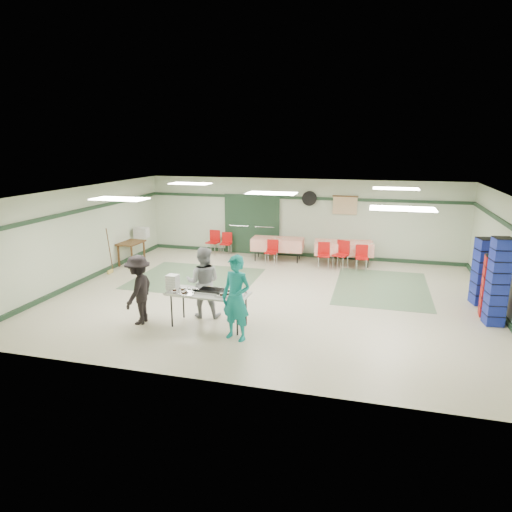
% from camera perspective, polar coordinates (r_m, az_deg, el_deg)
% --- Properties ---
extents(floor, '(11.00, 11.00, 0.00)m').
position_cam_1_polar(floor, '(11.94, 1.86, -5.05)').
color(floor, beige).
rests_on(floor, ground).
extents(ceiling, '(11.00, 11.00, 0.00)m').
position_cam_1_polar(ceiling, '(11.35, 1.97, 7.95)').
color(ceiling, silver).
rests_on(ceiling, wall_back).
extents(wall_back, '(11.00, 0.00, 11.00)m').
position_cam_1_polar(wall_back, '(15.91, 5.58, 4.73)').
color(wall_back, '#B7C1A5').
rests_on(wall_back, floor).
extents(wall_front, '(11.00, 0.00, 11.00)m').
position_cam_1_polar(wall_front, '(7.42, -5.99, -6.14)').
color(wall_front, '#B7C1A5').
rests_on(wall_front, floor).
extents(wall_left, '(0.00, 9.00, 9.00)m').
position_cam_1_polar(wall_left, '(13.85, -20.87, 2.49)').
color(wall_left, '#B7C1A5').
rests_on(wall_left, floor).
extents(wall_right, '(0.00, 9.00, 9.00)m').
position_cam_1_polar(wall_right, '(11.67, 29.23, -0.41)').
color(wall_right, '#B7C1A5').
rests_on(wall_right, floor).
extents(trim_back, '(11.00, 0.06, 0.10)m').
position_cam_1_polar(trim_back, '(15.78, 5.62, 7.23)').
color(trim_back, '#1C3521').
rests_on(trim_back, wall_back).
extents(baseboard_back, '(11.00, 0.06, 0.12)m').
position_cam_1_polar(baseboard_back, '(16.14, 5.46, 0.19)').
color(baseboard_back, '#1C3521').
rests_on(baseboard_back, floor).
extents(trim_left, '(0.06, 9.00, 0.10)m').
position_cam_1_polar(trim_left, '(13.72, -21.02, 5.35)').
color(trim_left, '#1C3521').
rests_on(trim_left, wall_back).
extents(baseboard_left, '(0.06, 9.00, 0.12)m').
position_cam_1_polar(baseboard_left, '(14.13, -20.32, -2.64)').
color(baseboard_left, '#1C3521').
rests_on(baseboard_left, floor).
extents(baseboard_right, '(0.06, 9.00, 0.12)m').
position_cam_1_polar(baseboard_right, '(12.01, 28.36, -6.37)').
color(baseboard_right, '#1C3521').
rests_on(baseboard_right, floor).
extents(green_patch_a, '(3.50, 3.00, 0.01)m').
position_cam_1_polar(green_patch_a, '(13.58, -7.51, -2.78)').
color(green_patch_a, '#5C7857').
rests_on(green_patch_a, floor).
extents(green_patch_b, '(2.50, 3.50, 0.01)m').
position_cam_1_polar(green_patch_b, '(13.09, 15.44, -3.81)').
color(green_patch_b, '#5C7857').
rests_on(green_patch_b, floor).
extents(double_door_left, '(0.90, 0.06, 2.10)m').
position_cam_1_polar(double_door_left, '(16.39, -2.10, 4.00)').
color(double_door_left, gray).
rests_on(double_door_left, floor).
extents(double_door_right, '(0.90, 0.06, 2.10)m').
position_cam_1_polar(double_door_right, '(16.15, 1.13, 3.86)').
color(double_door_right, gray).
rests_on(double_door_right, floor).
extents(door_frame, '(2.00, 0.03, 2.15)m').
position_cam_1_polar(door_frame, '(16.25, -0.53, 3.92)').
color(door_frame, '#1C3521').
rests_on(door_frame, floor).
extents(wall_fan, '(0.50, 0.10, 0.50)m').
position_cam_1_polar(wall_fan, '(15.71, 6.69, 7.17)').
color(wall_fan, black).
rests_on(wall_fan, wall_back).
extents(scroll_banner, '(0.80, 0.02, 0.60)m').
position_cam_1_polar(scroll_banner, '(15.61, 11.06, 6.22)').
color(scroll_banner, '#D1AF83').
rests_on(scroll_banner, wall_back).
extents(serving_table, '(1.77, 0.78, 0.76)m').
position_cam_1_polar(serving_table, '(9.88, -5.94, -4.86)').
color(serving_table, '#B5B5B0').
rests_on(serving_table, floor).
extents(sheet_tray_right, '(0.60, 0.47, 0.02)m').
position_cam_1_polar(sheet_tray_right, '(9.67, -3.12, -4.86)').
color(sheet_tray_right, silver).
rests_on(sheet_tray_right, serving_table).
extents(sheet_tray_mid, '(0.63, 0.49, 0.02)m').
position_cam_1_polar(sheet_tray_mid, '(9.96, -5.99, -4.36)').
color(sheet_tray_mid, silver).
rests_on(sheet_tray_mid, serving_table).
extents(sheet_tray_left, '(0.64, 0.50, 0.02)m').
position_cam_1_polar(sheet_tray_left, '(9.93, -9.36, -4.52)').
color(sheet_tray_left, silver).
rests_on(sheet_tray_left, serving_table).
extents(baking_pan, '(0.52, 0.34, 0.08)m').
position_cam_1_polar(baking_pan, '(9.86, -5.65, -4.37)').
color(baking_pan, black).
rests_on(baking_pan, serving_table).
extents(foam_box_stack, '(0.25, 0.23, 0.33)m').
position_cam_1_polar(foam_box_stack, '(10.14, -10.38, -3.25)').
color(foam_box_stack, white).
rests_on(foam_box_stack, serving_table).
extents(volunteer_teal, '(0.73, 0.58, 1.75)m').
position_cam_1_polar(volunteer_teal, '(9.16, -2.50, -5.28)').
color(volunteer_teal, teal).
rests_on(volunteer_teal, floor).
extents(volunteer_grey, '(0.90, 0.76, 1.63)m').
position_cam_1_polar(volunteer_grey, '(10.42, -6.61, -3.27)').
color(volunteer_grey, '#939398').
rests_on(volunteer_grey, floor).
extents(volunteer_dark, '(0.64, 1.03, 1.54)m').
position_cam_1_polar(volunteer_dark, '(10.31, -14.46, -4.10)').
color(volunteer_dark, black).
rests_on(volunteer_dark, floor).
extents(dining_table_a, '(1.95, 1.04, 0.77)m').
position_cam_1_polar(dining_table_a, '(15.13, 10.88, 1.06)').
color(dining_table_a, red).
rests_on(dining_table_a, floor).
extents(dining_table_b, '(1.75, 0.85, 0.77)m').
position_cam_1_polar(dining_table_b, '(15.43, 2.71, 1.54)').
color(dining_table_b, red).
rests_on(dining_table_b, floor).
extents(chair_a, '(0.54, 0.54, 0.91)m').
position_cam_1_polar(chair_a, '(14.58, 10.69, 0.53)').
color(chair_a, '#B60F0E').
rests_on(chair_a, floor).
extents(chair_b, '(0.42, 0.42, 0.82)m').
position_cam_1_polar(chair_b, '(14.64, 8.47, 0.44)').
color(chair_b, '#B60F0E').
rests_on(chair_b, floor).
extents(chair_c, '(0.41, 0.41, 0.80)m').
position_cam_1_polar(chair_c, '(14.57, 13.08, 0.12)').
color(chair_c, '#B60F0E').
rests_on(chair_c, floor).
extents(chair_d, '(0.40, 0.40, 0.81)m').
position_cam_1_polar(chair_d, '(14.91, 2.01, 0.81)').
color(chair_d, '#B60F0E').
rests_on(chair_d, floor).
extents(chair_loose_a, '(0.38, 0.38, 0.79)m').
position_cam_1_polar(chair_loose_a, '(16.27, -3.71, 1.86)').
color(chair_loose_a, '#B60F0E').
rests_on(chair_loose_a, floor).
extents(chair_loose_b, '(0.45, 0.45, 0.86)m').
position_cam_1_polar(chair_loose_b, '(16.36, -5.30, 2.06)').
color(chair_loose_b, '#B60F0E').
rests_on(chair_loose_b, floor).
extents(crate_stack_blue_a, '(0.51, 0.51, 1.66)m').
position_cam_1_polar(crate_stack_blue_a, '(12.45, 26.56, -1.76)').
color(crate_stack_blue_a, navy).
rests_on(crate_stack_blue_a, floor).
extents(crate_stack_red, '(0.40, 0.40, 1.44)m').
position_cam_1_polar(crate_stack_red, '(11.67, 27.30, -3.39)').
color(crate_stack_red, '#A71017').
rests_on(crate_stack_red, floor).
extents(crate_stack_blue_b, '(0.42, 0.42, 1.95)m').
position_cam_1_polar(crate_stack_blue_b, '(11.12, 27.98, -2.89)').
color(crate_stack_blue_b, navy).
rests_on(crate_stack_blue_b, floor).
extents(printer_table, '(0.63, 0.95, 0.74)m').
position_cam_1_polar(printer_table, '(15.43, -15.35, 1.34)').
color(printer_table, brown).
rests_on(printer_table, floor).
extents(office_printer, '(0.48, 0.44, 0.34)m').
position_cam_1_polar(office_printer, '(15.99, -14.11, 2.85)').
color(office_printer, '#B5B5B0').
rests_on(office_printer, printer_table).
extents(broom, '(0.07, 0.23, 1.39)m').
position_cam_1_polar(broom, '(14.52, -17.83, 0.71)').
color(broom, brown).
rests_on(broom, floor).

